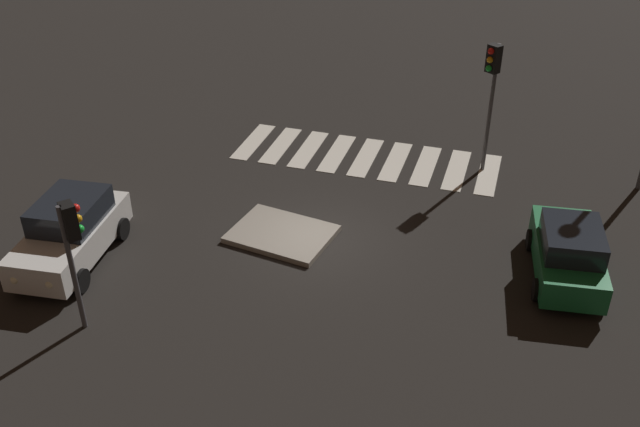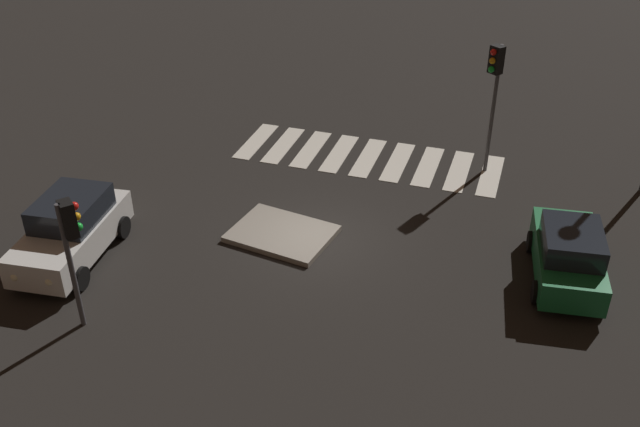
# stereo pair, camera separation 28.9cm
# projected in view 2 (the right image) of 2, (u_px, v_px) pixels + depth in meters

# --- Properties ---
(ground_plane) EXTENTS (80.00, 80.00, 0.00)m
(ground_plane) POSITION_uv_depth(u_px,v_px,m) (320.00, 241.00, 22.58)
(ground_plane) COLOR black
(traffic_island) EXTENTS (3.41, 2.76, 0.18)m
(traffic_island) POSITION_uv_depth(u_px,v_px,m) (282.00, 234.00, 22.75)
(traffic_island) COLOR gray
(traffic_island) RESTS_ON ground
(car_white) EXTENTS (2.46, 4.61, 1.94)m
(car_white) POSITION_uv_depth(u_px,v_px,m) (71.00, 230.00, 21.36)
(car_white) COLOR silver
(car_white) RESTS_ON ground
(car_green) EXTENTS (2.33, 4.28, 1.80)m
(car_green) POSITION_uv_depth(u_px,v_px,m) (568.00, 254.00, 20.41)
(car_green) COLOR #196B38
(car_green) RESTS_ON ground
(traffic_light_north) EXTENTS (0.54, 0.53, 3.74)m
(traffic_light_north) POSITION_uv_depth(u_px,v_px,m) (70.00, 234.00, 17.77)
(traffic_light_north) COLOR #47474C
(traffic_light_north) RESTS_ON ground
(traffic_light_south) EXTENTS (0.54, 0.53, 4.78)m
(traffic_light_south) POSITION_uv_depth(u_px,v_px,m) (495.00, 79.00, 24.52)
(traffic_light_south) COLOR #47474C
(traffic_light_south) RESTS_ON ground
(crosswalk_near) EXTENTS (9.90, 3.20, 0.02)m
(crosswalk_near) POSITION_uv_depth(u_px,v_px,m) (368.00, 158.00, 27.37)
(crosswalk_near) COLOR silver
(crosswalk_near) RESTS_ON ground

